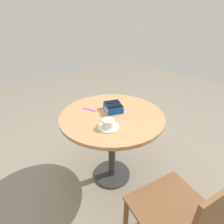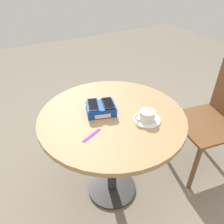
{
  "view_description": "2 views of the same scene",
  "coord_description": "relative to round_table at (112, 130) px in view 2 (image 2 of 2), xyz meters",
  "views": [
    {
      "loc": [
        1.07,
        -0.8,
        1.47
      ],
      "look_at": [
        0.0,
        0.0,
        0.76
      ],
      "focal_mm": 28.0,
      "sensor_mm": 36.0,
      "label": 1
    },
    {
      "loc": [
        -0.52,
        -0.96,
        1.53
      ],
      "look_at": [
        0.0,
        0.0,
        0.76
      ],
      "focal_mm": 35.0,
      "sensor_mm": 36.0,
      "label": 2
    }
  ],
  "objects": [
    {
      "name": "phone_navy",
      "position": [
        -0.09,
        0.07,
        0.18
      ],
      "size": [
        0.1,
        0.15,
        0.01
      ],
      "color": "navy",
      "rests_on": "phone_box"
    },
    {
      "name": "phone_box",
      "position": [
        -0.05,
        0.05,
        0.15
      ],
      "size": [
        0.2,
        0.17,
        0.06
      ],
      "color": "#0F42AD",
      "rests_on": "round_table"
    },
    {
      "name": "ground_plane",
      "position": [
        0.0,
        0.0,
        -0.62
      ],
      "size": [
        8.0,
        8.0,
        0.0
      ],
      "primitive_type": "plane",
      "color": "gray"
    },
    {
      "name": "coffee_cup",
      "position": [
        0.15,
        -0.15,
        0.16
      ],
      "size": [
        0.12,
        0.09,
        0.06
      ],
      "color": "silver",
      "rests_on": "saucer"
    },
    {
      "name": "saucer",
      "position": [
        0.15,
        -0.15,
        0.12
      ],
      "size": [
        0.16,
        0.16,
        0.01
      ],
      "primitive_type": "cylinder",
      "color": "silver",
      "rests_on": "round_table"
    },
    {
      "name": "round_table",
      "position": [
        0.0,
        0.0,
        0.0
      ],
      "size": [
        0.91,
        0.91,
        0.74
      ],
      "color": "#2D2D2D",
      "rests_on": "ground_plane"
    },
    {
      "name": "lanyard_strap",
      "position": [
        -0.19,
        -0.12,
        0.12
      ],
      "size": [
        0.13,
        0.07,
        0.0
      ],
      "primitive_type": "cube",
      "rotation": [
        0.0,
        0.0,
        0.41
      ],
      "color": "purple",
      "rests_on": "round_table"
    },
    {
      "name": "chair_near_window",
      "position": [
        0.86,
        -0.13,
        -0.12
      ],
      "size": [
        0.51,
        0.51,
        0.94
      ],
      "color": "brown",
      "rests_on": "ground_plane"
    },
    {
      "name": "phone_black",
      "position": [
        -0.01,
        0.04,
        0.18
      ],
      "size": [
        0.1,
        0.14,
        0.01
      ],
      "color": "black",
      "rests_on": "phone_box"
    }
  ]
}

